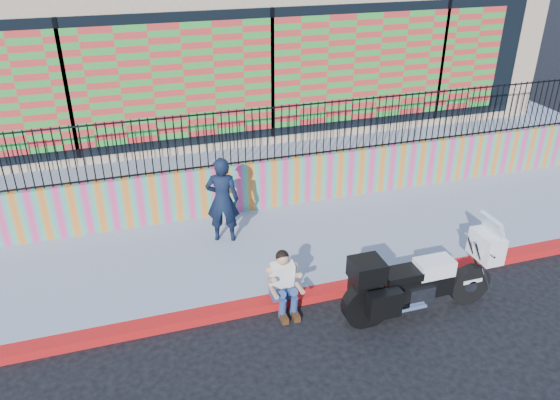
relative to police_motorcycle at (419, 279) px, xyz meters
name	(u,v)px	position (x,y,z in m)	size (l,w,h in m)	color
ground	(341,292)	(-0.95, 0.88, -0.69)	(90.00, 90.00, 0.00)	black
red_curb	(341,289)	(-0.95, 0.88, -0.61)	(16.00, 0.30, 0.15)	red
sidewalk	(309,242)	(-0.95, 2.53, -0.61)	(16.00, 3.00, 0.15)	#8B90A7
mural_wall	(284,181)	(-0.95, 4.13, 0.01)	(16.00, 0.20, 1.10)	#E83D7D
metal_fence	(284,132)	(-0.95, 4.13, 1.16)	(15.80, 0.04, 1.20)	black
elevated_platform	(232,115)	(-0.95, 9.23, -0.06)	(16.00, 10.00, 1.25)	#8B90A7
storefront_building	(230,26)	(-0.95, 9.02, 2.56)	(14.00, 8.06, 4.00)	tan
police_motorcycle	(419,279)	(0.00, 0.00, 0.00)	(2.63, 0.87, 1.64)	black
police_officer	(222,200)	(-2.56, 3.04, 0.34)	(0.64, 0.42, 1.76)	black
seated_man	(285,288)	(-2.04, 0.73, -0.24)	(0.54, 0.71, 1.06)	navy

